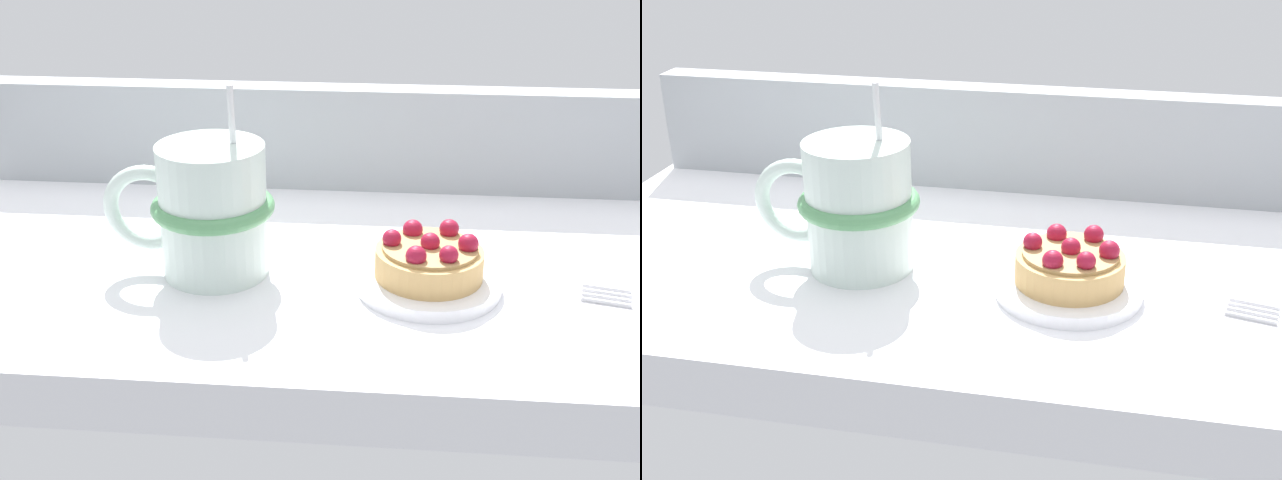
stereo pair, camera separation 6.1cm
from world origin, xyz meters
TOP-DOWN VIEW (x-y plane):
  - ground_plane at (0.00, 0.00)cm, footprint 75.02×36.20cm
  - window_rail_back at (0.00, 16.52)cm, footprint 73.52×3.16cm
  - dessert_plate at (5.90, -4.39)cm, footprint 10.83×10.83cm
  - raspberry_tart at (5.91, -4.38)cm, footprint 7.98×7.98cm
  - coffee_mug at (-10.69, -3.05)cm, footprint 13.14×9.32cm

SIDE VIEW (x-z plane):
  - ground_plane at x=0.00cm, z-range -4.09..0.00cm
  - dessert_plate at x=5.90cm, z-range -0.03..0.98cm
  - raspberry_tart at x=5.91cm, z-range 0.62..4.19cm
  - window_rail_back at x=0.00cm, z-range 0.00..9.83cm
  - coffee_mug at x=-10.69cm, z-range -2.22..12.58cm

